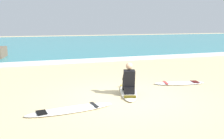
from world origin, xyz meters
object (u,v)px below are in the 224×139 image
Objects in this scene: surfboard_spare_near at (71,109)px; surfboard_spare_far at (179,83)px; surfboard_main at (128,91)px; surfer_seated at (129,81)px.

surfboard_spare_near is 4.57m from surfboard_spare_far.
surfer_seated is at bearing -110.04° from surfboard_main.
surfboard_spare_far is at bearing 19.71° from surfboard_spare_near.
surfboard_spare_near is at bearing -156.13° from surfer_seated.
surfboard_spare_near and surfboard_spare_far have the same top height.
surfer_seated is at bearing 23.87° from surfboard_spare_near.
surfboard_main is 2.48× the size of surfer_seated.
surfboard_spare_near is at bearing -151.49° from surfboard_main.
surfboard_main is at bearing 28.51° from surfboard_spare_near.
surfboard_spare_far is (2.32, 0.66, -0.40)m from surfer_seated.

